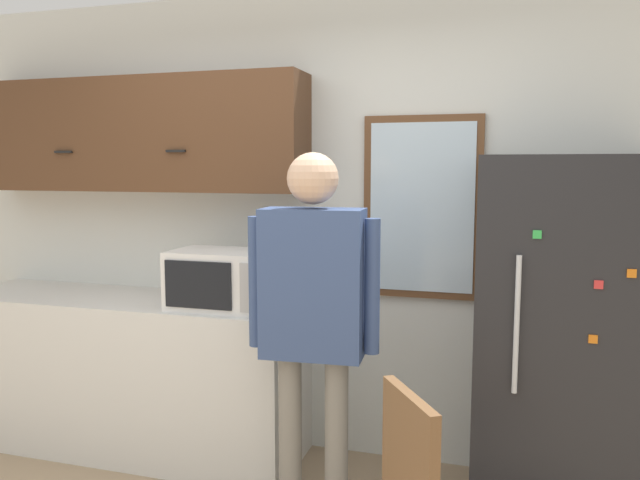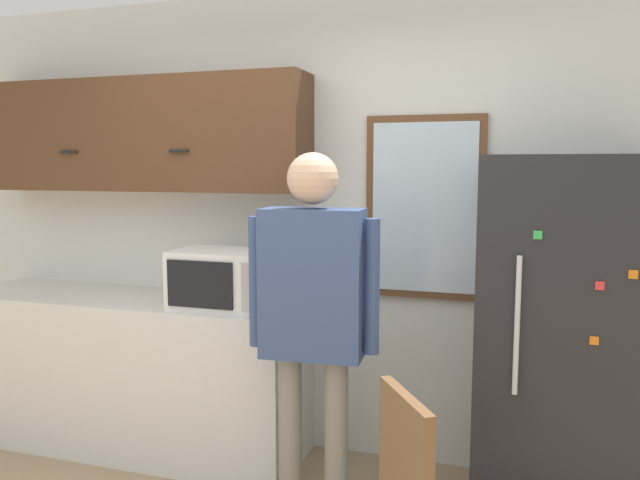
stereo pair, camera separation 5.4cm
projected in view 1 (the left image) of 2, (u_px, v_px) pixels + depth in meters
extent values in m
cube|color=silver|center=(321.00, 226.00, 3.68)|extent=(6.00, 0.06, 2.70)
cube|color=silver|center=(127.00, 372.00, 3.77)|extent=(2.15, 0.63, 0.93)
cube|color=#51331E|center=(134.00, 135.00, 3.76)|extent=(2.15, 0.32, 0.67)
cube|color=black|center=(63.00, 152.00, 3.71)|extent=(0.12, 0.01, 0.01)
cube|color=black|center=(176.00, 151.00, 3.50)|extent=(0.12, 0.01, 0.01)
cube|color=white|center=(222.00, 279.00, 3.42)|extent=(0.54, 0.36, 0.32)
cube|color=black|center=(198.00, 285.00, 3.25)|extent=(0.38, 0.01, 0.25)
cube|color=#B2B2B2|center=(247.00, 288.00, 3.17)|extent=(0.08, 0.01, 0.26)
cylinder|color=gray|center=(290.00, 439.00, 2.96)|extent=(0.11, 0.11, 0.83)
cylinder|color=gray|center=(336.00, 443.00, 2.91)|extent=(0.11, 0.11, 0.83)
cube|color=#384C7A|center=(313.00, 283.00, 2.85)|extent=(0.48, 0.25, 0.68)
sphere|color=#D8AD8C|center=(313.00, 178.00, 2.79)|extent=(0.23, 0.23, 0.23)
cylinder|color=#384C7A|center=(256.00, 282.00, 2.91)|extent=(0.07, 0.07, 0.61)
cylinder|color=#384C7A|center=(372.00, 287.00, 2.79)|extent=(0.07, 0.07, 0.61)
cube|color=#232326|center=(563.00, 339.00, 3.00)|extent=(0.82, 0.66, 1.75)
cylinder|color=silver|center=(517.00, 325.00, 2.71)|extent=(0.02, 0.02, 0.61)
cube|color=red|center=(599.00, 285.00, 2.61)|extent=(0.04, 0.01, 0.04)
cube|color=green|center=(537.00, 234.00, 2.66)|extent=(0.04, 0.01, 0.04)
cube|color=orange|center=(593.00, 339.00, 2.64)|extent=(0.04, 0.01, 0.04)
cube|color=orange|center=(632.00, 273.00, 2.57)|extent=(0.04, 0.01, 0.04)
cube|color=brown|center=(409.00, 461.00, 2.16)|extent=(0.25, 0.36, 0.48)
cube|color=brown|center=(422.00, 208.00, 3.45)|extent=(0.65, 0.04, 1.01)
cube|color=silver|center=(421.00, 208.00, 3.43)|extent=(0.57, 0.01, 0.93)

